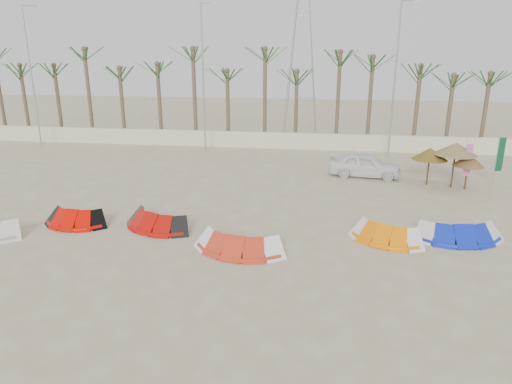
# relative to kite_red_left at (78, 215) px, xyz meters

# --- Properties ---
(ground) EXTENTS (120.00, 120.00, 0.00)m
(ground) POSITION_rel_kite_red_left_xyz_m (8.08, -4.06, -0.42)
(ground) COLOR #C3B197
(ground) RESTS_ON ground
(boundary_wall) EXTENTS (60.00, 0.30, 1.30)m
(boundary_wall) POSITION_rel_kite_red_left_xyz_m (8.08, 17.94, 0.23)
(boundary_wall) COLOR beige
(boundary_wall) RESTS_ON ground
(palm_line) EXTENTS (52.00, 4.00, 7.70)m
(palm_line) POSITION_rel_kite_red_left_xyz_m (8.75, 19.44, 6.03)
(palm_line) COLOR brown
(palm_line) RESTS_ON ground
(lamp_a) EXTENTS (1.25, 0.14, 11.00)m
(lamp_a) POSITION_rel_kite_red_left_xyz_m (-11.88, 15.94, 5.35)
(lamp_a) COLOR #A5A8AD
(lamp_a) RESTS_ON ground
(lamp_b) EXTENTS (1.25, 0.14, 11.00)m
(lamp_b) POSITION_rel_kite_red_left_xyz_m (2.12, 15.94, 5.35)
(lamp_b) COLOR #A5A8AD
(lamp_b) RESTS_ON ground
(lamp_c) EXTENTS (1.25, 0.14, 11.00)m
(lamp_c) POSITION_rel_kite_red_left_xyz_m (16.12, 15.94, 5.35)
(lamp_c) COLOR #A5A8AD
(lamp_c) RESTS_ON ground
(pylon) EXTENTS (3.00, 3.00, 14.00)m
(pylon) POSITION_rel_kite_red_left_xyz_m (9.08, 23.94, -0.42)
(pylon) COLOR #A5A8AD
(pylon) RESTS_ON ground
(kite_red_left) EXTENTS (3.02, 1.65, 0.90)m
(kite_red_left) POSITION_rel_kite_red_left_xyz_m (0.00, 0.00, 0.00)
(kite_red_left) COLOR #D00A00
(kite_red_left) RESTS_ON ground
(kite_red_mid) EXTENTS (3.74, 2.56, 0.90)m
(kite_red_mid) POSITION_rel_kite_red_left_xyz_m (3.83, 0.18, 0.00)
(kite_red_mid) COLOR #AA0B05
(kite_red_mid) RESTS_ON ground
(kite_red_right) EXTENTS (3.85, 2.11, 0.90)m
(kite_red_right) POSITION_rel_kite_red_left_xyz_m (7.94, -1.72, 0.00)
(kite_red_right) COLOR red
(kite_red_right) RESTS_ON ground
(kite_orange) EXTENTS (3.48, 2.54, 0.90)m
(kite_orange) POSITION_rel_kite_red_left_xyz_m (13.87, 0.11, 0.00)
(kite_orange) COLOR orange
(kite_orange) RESTS_ON ground
(kite_blue) EXTENTS (3.75, 1.92, 0.90)m
(kite_blue) POSITION_rel_kite_red_left_xyz_m (16.97, 0.73, 0.00)
(kite_blue) COLOR #0D25B7
(kite_blue) RESTS_ON ground
(parasol_left) EXTENTS (2.04, 2.04, 2.26)m
(parasol_left) POSITION_rel_kite_red_left_xyz_m (17.40, 8.83, 1.49)
(parasol_left) COLOR #4C331E
(parasol_left) RESTS_ON ground
(parasol_mid) EXTENTS (2.42, 2.42, 2.66)m
(parasol_mid) POSITION_rel_kite_red_left_xyz_m (18.72, 8.52, 1.89)
(parasol_mid) COLOR #4C331E
(parasol_mid) RESTS_ON ground
(parasol_right) EXTENTS (1.72, 1.72, 2.08)m
(parasol_right) POSITION_rel_kite_red_left_xyz_m (19.41, 8.24, 1.31)
(parasol_right) COLOR #4C331E
(parasol_right) RESTS_ON ground
(flag_pink) EXTENTS (0.45, 0.12, 2.83)m
(flag_pink) POSITION_rel_kite_red_left_xyz_m (19.32, 8.07, 1.26)
(flag_pink) COLOR #A5A8AD
(flag_pink) RESTS_ON ground
(flag_green) EXTENTS (0.45, 0.11, 3.06)m
(flag_green) POSITION_rel_kite_red_left_xyz_m (21.39, 9.17, 1.40)
(flag_green) COLOR #A5A8AD
(flag_green) RESTS_ON ground
(car) EXTENTS (4.63, 2.30, 1.52)m
(car) POSITION_rel_kite_red_left_xyz_m (13.87, 10.22, 0.34)
(car) COLOR white
(car) RESTS_ON ground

